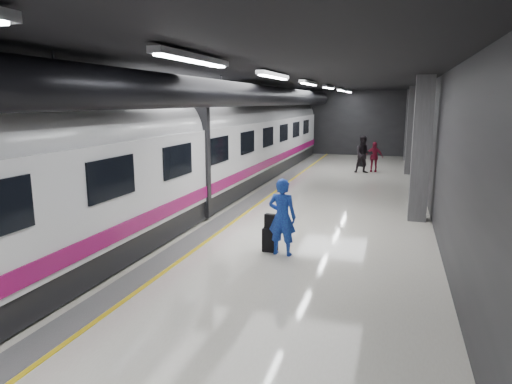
% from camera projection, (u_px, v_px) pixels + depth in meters
% --- Properties ---
extents(ground, '(40.00, 40.00, 0.00)m').
position_uv_depth(ground, '(262.00, 224.00, 14.01)').
color(ground, white).
rests_on(ground, ground).
extents(platform_hall, '(10.02, 40.02, 4.51)m').
position_uv_depth(platform_hall, '(262.00, 107.00, 14.31)').
color(platform_hall, black).
rests_on(platform_hall, ground).
extents(train, '(3.05, 38.00, 4.05)m').
position_uv_depth(train, '(165.00, 154.00, 14.55)').
color(train, black).
rests_on(train, ground).
extents(traveler_main, '(0.72, 0.50, 1.90)m').
position_uv_depth(traveler_main, '(282.00, 217.00, 11.08)').
color(traveler_main, blue).
rests_on(traveler_main, ground).
extents(suitcase_main, '(0.37, 0.23, 0.60)m').
position_uv_depth(suitcase_main, '(270.00, 240.00, 11.44)').
color(suitcase_main, black).
rests_on(suitcase_main, ground).
extents(shoulder_bag, '(0.29, 0.19, 0.36)m').
position_uv_depth(shoulder_bag, '(270.00, 221.00, 11.34)').
color(shoulder_bag, black).
rests_on(shoulder_bag, suitcase_main).
extents(traveler_far_a, '(1.10, 0.95, 1.96)m').
position_uv_depth(traveler_far_a, '(364.00, 155.00, 24.04)').
color(traveler_far_a, black).
rests_on(traveler_far_a, ground).
extents(traveler_far_b, '(0.94, 0.40, 1.60)m').
position_uv_depth(traveler_far_b, '(374.00, 157.00, 24.54)').
color(traveler_far_b, maroon).
rests_on(traveler_far_b, ground).
extents(suitcase_far, '(0.38, 0.30, 0.50)m').
position_uv_depth(suitcase_far, '(361.00, 162.00, 26.56)').
color(suitcase_far, black).
rests_on(suitcase_far, ground).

